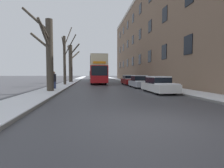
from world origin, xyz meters
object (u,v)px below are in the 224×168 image
at_px(bare_tree_left_0, 48,52).
at_px(double_decker_bus, 98,69).
at_px(bare_tree_left_1, 65,58).
at_px(parked_car_0, 159,85).
at_px(pedestrian_left_sidewalk, 54,80).
at_px(parked_car_1, 139,82).
at_px(oncoming_van, 93,75).
at_px(parked_car_2, 129,80).
at_px(bare_tree_left_2, 71,62).

relative_size(bare_tree_left_0, double_decker_bus, 0.62).
bearing_deg(bare_tree_left_1, parked_car_0, -49.19).
bearing_deg(pedestrian_left_sidewalk, bare_tree_left_1, -85.55).
distance_m(double_decker_bus, parked_car_1, 11.01).
bearing_deg(oncoming_van, parked_car_0, -81.95).
distance_m(parked_car_0, oncoming_van, 35.13).
relative_size(bare_tree_left_1, pedestrian_left_sidewalk, 4.58).
bearing_deg(parked_car_1, pedestrian_left_sidewalk, -166.27).
height_order(bare_tree_left_1, parked_car_2, bare_tree_left_1).
distance_m(bare_tree_left_2, oncoming_van, 16.98).
bearing_deg(bare_tree_left_0, bare_tree_left_2, 89.89).
distance_m(bare_tree_left_2, parked_car_0, 20.90).
relative_size(parked_car_1, oncoming_van, 0.80).
xyz_separation_m(parked_car_1, pedestrian_left_sidewalk, (-9.26, -2.26, 0.35)).
bearing_deg(double_decker_bus, oncoming_van, 91.36).
height_order(bare_tree_left_1, pedestrian_left_sidewalk, bare_tree_left_1).
bearing_deg(double_decker_bus, parked_car_2, -44.27).
bearing_deg(parked_car_2, parked_car_0, -90.00).
relative_size(bare_tree_left_2, pedestrian_left_sidewalk, 3.80).
xyz_separation_m(bare_tree_left_1, parked_car_0, (9.15, -10.60, -3.11)).
distance_m(bare_tree_left_1, parked_car_0, 14.35).
distance_m(parked_car_0, parked_car_2, 11.29).
bearing_deg(parked_car_0, bare_tree_left_2, 116.41).
distance_m(bare_tree_left_1, bare_tree_left_2, 7.92).
bearing_deg(parked_car_0, bare_tree_left_0, 172.60).
height_order(parked_car_0, parked_car_1, parked_car_1).
height_order(parked_car_0, parked_car_2, parked_car_2).
bearing_deg(pedestrian_left_sidewalk, bare_tree_left_0, 95.89).
xyz_separation_m(bare_tree_left_1, pedestrian_left_sidewalk, (-0.10, -7.12, -2.75)).
xyz_separation_m(parked_car_1, oncoming_van, (-4.92, 29.04, 0.67)).
distance_m(parked_car_1, parked_car_2, 5.55).
bearing_deg(pedestrian_left_sidewalk, bare_tree_left_2, -84.96).
bearing_deg(double_decker_bus, bare_tree_left_2, 148.71).
bearing_deg(oncoming_van, pedestrian_left_sidewalk, -97.89).
xyz_separation_m(bare_tree_left_0, bare_tree_left_2, (0.03, 17.32, 0.29)).
xyz_separation_m(bare_tree_left_0, oncoming_van, (4.31, 33.58, -2.09)).
xyz_separation_m(bare_tree_left_2, parked_car_2, (9.20, -7.23, -3.03)).
distance_m(bare_tree_left_2, parked_car_1, 16.03).
height_order(bare_tree_left_0, pedestrian_left_sidewalk, bare_tree_left_0).
height_order(double_decker_bus, parked_car_0, double_decker_bus).
height_order(bare_tree_left_2, parked_car_2, bare_tree_left_2).
bearing_deg(bare_tree_left_0, pedestrian_left_sidewalk, 90.63).
relative_size(bare_tree_left_0, parked_car_1, 1.70).
bearing_deg(bare_tree_left_0, oncoming_van, 82.69).
xyz_separation_m(parked_car_0, pedestrian_left_sidewalk, (-9.26, 3.48, 0.36)).
relative_size(bare_tree_left_0, oncoming_van, 1.36).
height_order(parked_car_0, oncoming_van, oncoming_van).
xyz_separation_m(bare_tree_left_0, parked_car_0, (9.23, -1.20, -2.77)).
relative_size(double_decker_bus, oncoming_van, 2.18).
bearing_deg(oncoming_van, bare_tree_left_1, -99.93).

